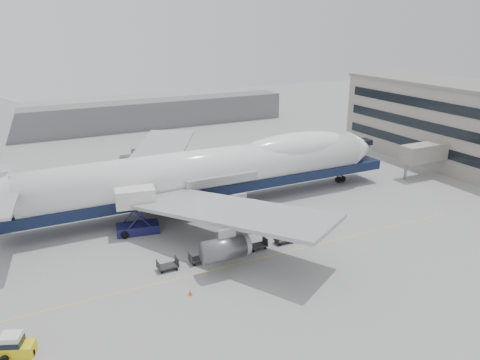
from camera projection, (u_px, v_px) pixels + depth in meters
ground at (243, 237)px, 60.47m from camera, size 260.00×260.00×0.00m
apron_line at (266, 257)px, 55.38m from camera, size 60.00×0.15×0.01m
hangar at (78, 120)px, 114.43m from camera, size 110.00×8.00×7.00m
airliner at (210, 170)px, 69.09m from camera, size 67.00×55.30×19.98m
catering_truck at (136, 208)px, 60.76m from camera, size 5.81×4.43×6.20m
baggage_tug at (15, 346)px, 38.85m from camera, size 3.17×2.46×2.06m
traffic_cone at (190, 292)px, 47.63m from camera, size 0.43×0.43×0.64m
dolly_0 at (168, 266)px, 52.41m from camera, size 2.30×1.35×1.30m
dolly_1 at (199, 258)px, 54.02m from camera, size 2.30×1.35×1.30m
dolly_2 at (229, 251)px, 55.63m from camera, size 2.30×1.35×1.30m
dolly_3 at (257, 245)px, 57.24m from camera, size 2.30×1.35×1.30m
dolly_4 at (284, 239)px, 58.85m from camera, size 2.30×1.35×1.30m
dolly_5 at (309, 233)px, 60.46m from camera, size 2.30×1.35×1.30m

